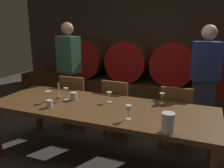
{
  "coord_description": "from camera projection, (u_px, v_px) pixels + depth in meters",
  "views": [
    {
      "loc": [
        1.12,
        -2.46,
        1.69
      ],
      "look_at": [
        0.07,
        0.18,
        0.94
      ],
      "focal_mm": 38.01,
      "sensor_mm": 36.0,
      "label": 1
    }
  ],
  "objects": [
    {
      "name": "dining_table",
      "position": [
        100.0,
        111.0,
        2.82
      ],
      "size": [
        2.68,
        0.95,
        0.72
      ],
      "color": "brown",
      "rests_on": "ground"
    },
    {
      "name": "back_wall",
      "position": [
        157.0,
        36.0,
        5.55
      ],
      "size": [
        7.19,
        0.24,
        2.73
      ],
      "primitive_type": "cube",
      "color": "#473A2D",
      "rests_on": "ground"
    },
    {
      "name": "chair_left",
      "position": [
        76.0,
        99.0,
        3.78
      ],
      "size": [
        0.42,
        0.42,
        0.88
      ],
      "rotation": [
        0.0,
        0.0,
        3.2
      ],
      "color": "brown",
      "rests_on": "ground"
    },
    {
      "name": "wine_barrel_center_left",
      "position": [
        130.0,
        60.0,
        5.36
      ],
      "size": [
        0.9,
        0.83,
        0.9
      ],
      "color": "brown",
      "rests_on": "barrel_shelf"
    },
    {
      "name": "pitcher",
      "position": [
        168.0,
        123.0,
        2.12
      ],
      "size": [
        0.12,
        0.12,
        0.19
      ],
      "color": "white",
      "rests_on": "dining_table"
    },
    {
      "name": "cup_left",
      "position": [
        50.0,
        104.0,
        2.76
      ],
      "size": [
        0.07,
        0.07,
        0.09
      ],
      "primitive_type": "cylinder",
      "color": "white",
      "rests_on": "dining_table"
    },
    {
      "name": "wine_barrel_center_right",
      "position": [
        174.0,
        63.0,
        5.0
      ],
      "size": [
        0.9,
        0.83,
        0.9
      ],
      "color": "brown",
      "rests_on": "barrel_shelf"
    },
    {
      "name": "chair_center",
      "position": [
        118.0,
        106.0,
        3.5
      ],
      "size": [
        0.43,
        0.43,
        0.88
      ],
      "rotation": [
        0.0,
        0.0,
        3.05
      ],
      "color": "brown",
      "rests_on": "ground"
    },
    {
      "name": "wine_glass_right",
      "position": [
        129.0,
        110.0,
        2.41
      ],
      "size": [
        0.07,
        0.07,
        0.15
      ],
      "color": "silver",
      "rests_on": "dining_table"
    },
    {
      "name": "guest_right",
      "position": [
        204.0,
        80.0,
        3.54
      ],
      "size": [
        0.44,
        0.35,
        1.65
      ],
      "rotation": [
        0.0,
        0.0,
        3.48
      ],
      "color": "#33384C",
      "rests_on": "ground"
    },
    {
      "name": "guest_left",
      "position": [
        69.0,
        70.0,
        4.2
      ],
      "size": [
        0.43,
        0.32,
        1.68
      ],
      "rotation": [
        0.0,
        0.0,
        2.91
      ],
      "color": "#33384C",
      "rests_on": "ground"
    },
    {
      "name": "cup_right",
      "position": [
        74.0,
        96.0,
        3.02
      ],
      "size": [
        0.08,
        0.08,
        0.1
      ],
      "primitive_type": "cylinder",
      "color": "silver",
      "rests_on": "dining_table"
    },
    {
      "name": "wine_glass_far_left",
      "position": [
        49.0,
        94.0,
        2.93
      ],
      "size": [
        0.07,
        0.07,
        0.14
      ],
      "color": "white",
      "rests_on": "dining_table"
    },
    {
      "name": "barrel_shelf",
      "position": [
        149.0,
        90.0,
        5.35
      ],
      "size": [
        6.47,
        0.9,
        0.4
      ],
      "primitive_type": "cube",
      "color": "#4C2D16",
      "rests_on": "ground"
    },
    {
      "name": "wine_barrel_far_left",
      "position": [
        89.0,
        58.0,
        5.72
      ],
      "size": [
        0.9,
        0.83,
        0.9
      ],
      "color": "#513319",
      "rests_on": "barrel_shelf"
    },
    {
      "name": "chair_right",
      "position": [
        175.0,
        114.0,
        3.2
      ],
      "size": [
        0.43,
        0.43,
        0.88
      ],
      "rotation": [
        0.0,
        0.0,
        3.21
      ],
      "color": "brown",
      "rests_on": "ground"
    },
    {
      "name": "ground_plane",
      "position": [
        102.0,
        158.0,
        3.04
      ],
      "size": [
        9.35,
        9.35,
        0.0
      ],
      "primitive_type": "plane",
      "color": "#3F3A33"
    },
    {
      "name": "candle_center",
      "position": [
        59.0,
        94.0,
        3.07
      ],
      "size": [
        0.05,
        0.05,
        0.22
      ],
      "color": "olive",
      "rests_on": "dining_table"
    },
    {
      "name": "wine_glass_left",
      "position": [
        66.0,
        91.0,
        3.0
      ],
      "size": [
        0.06,
        0.06,
        0.16
      ],
      "color": "silver",
      "rests_on": "dining_table"
    },
    {
      "name": "wine_glass_far_right",
      "position": [
        162.0,
        96.0,
        2.88
      ],
      "size": [
        0.07,
        0.07,
        0.13
      ],
      "color": "silver",
      "rests_on": "dining_table"
    },
    {
      "name": "wine_glass_center",
      "position": [
        109.0,
        95.0,
        2.93
      ],
      "size": [
        0.07,
        0.07,
        0.13
      ],
      "color": "silver",
      "rests_on": "dining_table"
    }
  ]
}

